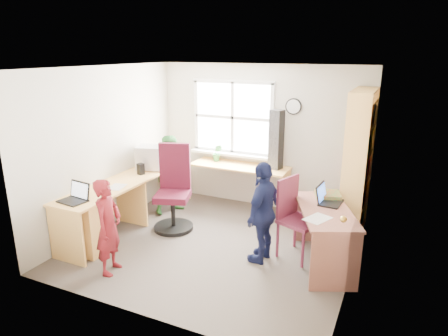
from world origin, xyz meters
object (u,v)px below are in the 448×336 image
at_px(wooden_chair, 295,215).
at_px(cd_tower, 276,140).
at_px(l_desk, 125,207).
at_px(swivel_chair, 174,193).
at_px(right_desk, 324,224).
at_px(bookshelf, 358,168).
at_px(person_green, 173,174).
at_px(laptop_right, 327,199).
at_px(person_navy, 263,212).
at_px(laptop_left, 76,197).
at_px(person_red, 108,227).
at_px(crt_monitor, 150,157).
at_px(potted_plant, 217,153).

relative_size(wooden_chair, cd_tower, 1.09).
distance_m(l_desk, swivel_chair, 0.73).
bearing_deg(right_desk, wooden_chair, 146.69).
relative_size(bookshelf, person_green, 1.62).
height_order(l_desk, laptop_right, laptop_right).
distance_m(bookshelf, cd_tower, 1.36).
height_order(bookshelf, person_navy, bookshelf).
bearing_deg(bookshelf, cd_tower, 166.60).
relative_size(right_desk, wooden_chair, 1.34).
xyz_separation_m(swivel_chair, laptop_left, (-0.69, -1.25, 0.26)).
height_order(swivel_chair, person_red, swivel_chair).
bearing_deg(crt_monitor, person_green, 11.98).
distance_m(l_desk, cd_tower, 2.55).
relative_size(potted_plant, person_green, 0.23).
bearing_deg(potted_plant, l_desk, -108.59).
distance_m(cd_tower, person_navy, 1.74).
xyz_separation_m(laptop_left, cd_tower, (1.88, 2.46, 0.42)).
height_order(crt_monitor, cd_tower, cd_tower).
height_order(crt_monitor, person_green, person_green).
bearing_deg(potted_plant, person_navy, -48.71).
relative_size(swivel_chair, cd_tower, 1.33).
bearing_deg(right_desk, swivel_chair, 152.56).
bearing_deg(swivel_chair, l_desk, -148.57).
relative_size(laptop_right, potted_plant, 1.24).
bearing_deg(crt_monitor, cd_tower, 7.90).
relative_size(laptop_right, person_green, 0.29).
height_order(right_desk, laptop_right, laptop_right).
distance_m(right_desk, bookshelf, 1.19).
height_order(laptop_right, person_red, person_red).
height_order(potted_plant, person_green, person_green).
relative_size(right_desk, laptop_left, 3.75).
bearing_deg(swivel_chair, right_desk, -23.10).
bearing_deg(cd_tower, crt_monitor, -139.28).
bearing_deg(person_green, person_navy, -88.49).
distance_m(person_red, person_navy, 1.89).
bearing_deg(person_red, wooden_chair, -67.19).
xyz_separation_m(laptop_left, person_navy, (2.24, 0.86, -0.15)).
height_order(right_desk, swivel_chair, swivel_chair).
relative_size(wooden_chair, person_red, 0.89).
distance_m(bookshelf, laptop_left, 3.85).
bearing_deg(wooden_chair, l_desk, -148.65).
distance_m(wooden_chair, laptop_left, 2.83).
height_order(l_desk, right_desk, l_desk).
relative_size(swivel_chair, potted_plant, 4.27).
relative_size(person_red, person_green, 0.91).
relative_size(right_desk, crt_monitor, 2.96).
relative_size(wooden_chair, person_navy, 0.80).
bearing_deg(cd_tower, person_navy, -62.09).
distance_m(right_desk, person_navy, 0.76).
relative_size(crt_monitor, person_navy, 0.36).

